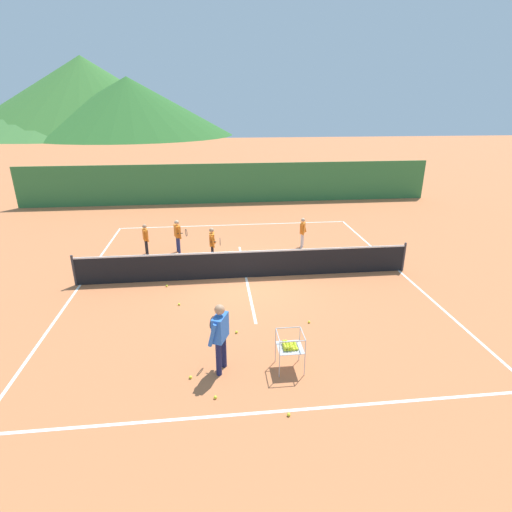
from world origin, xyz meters
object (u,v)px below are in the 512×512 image
at_px(tennis_ball_3, 167,286).
at_px(tennis_ball_6, 215,397).
at_px(student_0, 146,237).
at_px(tennis_ball_0, 309,322).
at_px(student_2, 212,241).
at_px(student_3, 303,230).
at_px(tennis_ball_2, 190,377).
at_px(tennis_net, 246,264).
at_px(tennis_ball_4, 289,415).
at_px(ball_cart, 289,346).
at_px(tennis_ball_5, 179,304).
at_px(tennis_ball_1, 236,332).
at_px(student_1, 178,233).
at_px(instructor, 220,332).

xyz_separation_m(tennis_ball_3, tennis_ball_6, (1.50, -5.51, 0.00)).
bearing_deg(tennis_ball_3, student_0, 108.71).
bearing_deg(tennis_ball_0, student_2, 117.70).
height_order(student_2, student_3, student_2).
bearing_deg(tennis_ball_2, tennis_net, 72.36).
height_order(tennis_ball_0, tennis_ball_4, same).
bearing_deg(tennis_ball_0, student_0, 131.06).
bearing_deg(ball_cart, tennis_ball_3, 123.99).
height_order(ball_cart, tennis_ball_5, ball_cart).
xyz_separation_m(tennis_net, tennis_ball_0, (1.45, -3.25, -0.47)).
relative_size(tennis_ball_1, tennis_ball_3, 1.00).
bearing_deg(tennis_ball_1, ball_cart, -56.24).
bearing_deg(student_1, student_2, -39.54).
xyz_separation_m(student_1, ball_cart, (2.99, -7.91, -0.22)).
xyz_separation_m(instructor, ball_cart, (1.52, -0.11, -0.40)).
distance_m(ball_cart, tennis_ball_5, 4.32).
bearing_deg(student_2, instructor, -89.00).
height_order(student_2, tennis_ball_0, student_2).
bearing_deg(tennis_ball_0, student_3, 79.31).
xyz_separation_m(instructor, student_1, (-1.47, 7.80, -0.18)).
xyz_separation_m(student_0, tennis_ball_3, (1.06, -3.14, -0.71)).
distance_m(tennis_ball_2, tennis_ball_4, 2.35).
bearing_deg(student_0, student_1, 3.45).
height_order(instructor, student_1, instructor).
distance_m(tennis_net, instructor, 5.17).
bearing_deg(tennis_ball_5, tennis_ball_2, -82.08).
bearing_deg(student_3, instructor, -114.47).
xyz_separation_m(tennis_ball_4, tennis_ball_5, (-2.41, 4.80, 0.00)).
bearing_deg(tennis_ball_0, instructor, -143.63).
distance_m(student_2, tennis_ball_0, 5.57).
distance_m(student_3, ball_cart, 8.28).
height_order(student_0, tennis_ball_4, student_0).
bearing_deg(instructor, tennis_net, 78.84).
bearing_deg(tennis_ball_6, student_2, 89.74).
height_order(student_0, tennis_ball_6, student_0).
bearing_deg(student_3, tennis_ball_3, -147.71).
xyz_separation_m(tennis_ball_3, tennis_ball_5, (0.49, -1.35, 0.00)).
bearing_deg(tennis_ball_1, student_0, 116.87).
distance_m(student_1, tennis_ball_5, 4.64).
relative_size(tennis_ball_0, tennis_ball_5, 1.00).
bearing_deg(tennis_ball_0, tennis_net, 114.08).
distance_m(student_1, student_2, 1.75).
xyz_separation_m(tennis_net, tennis_ball_6, (-1.15, -5.97, -0.47)).
xyz_separation_m(tennis_net, student_3, (2.60, 2.86, 0.25)).
bearing_deg(ball_cart, student_1, 110.68).
distance_m(student_2, student_3, 3.91).
relative_size(ball_cart, tennis_ball_1, 13.22).
xyz_separation_m(tennis_net, tennis_ball_1, (-0.56, -3.54, -0.47)).
xyz_separation_m(instructor, tennis_ball_4, (1.24, -1.57, -0.96)).
bearing_deg(student_3, tennis_ball_6, -113.00).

